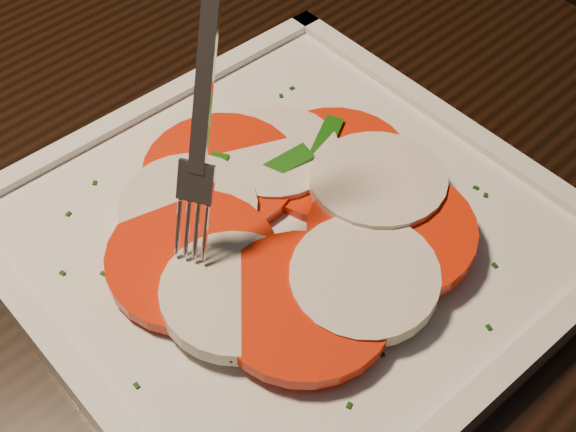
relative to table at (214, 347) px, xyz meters
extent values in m
cube|color=black|center=(0.00, 0.00, 0.08)|extent=(1.29, 0.94, 0.04)
cylinder|color=black|center=(-0.50, 0.40, -0.30)|extent=(0.06, 0.06, 0.71)
cylinder|color=black|center=(-0.06, 0.52, -0.45)|extent=(0.04, 0.04, 0.41)
cube|color=silver|center=(0.03, 0.04, 0.11)|extent=(0.36, 0.36, 0.01)
cylinder|color=red|center=(0.02, 0.10, 0.12)|extent=(0.10, 0.10, 0.01)
cylinder|color=beige|center=(-0.01, 0.08, 0.12)|extent=(0.09, 0.09, 0.01)
cylinder|color=red|center=(-0.03, 0.05, 0.12)|extent=(0.10, 0.10, 0.01)
cylinder|color=beige|center=(-0.02, 0.01, 0.12)|extent=(0.09, 0.09, 0.02)
cylinder|color=red|center=(0.01, -0.01, 0.12)|extent=(0.10, 0.10, 0.01)
cylinder|color=beige|center=(0.05, -0.02, 0.12)|extent=(0.09, 0.09, 0.02)
cylinder|color=red|center=(0.08, 0.00, 0.13)|extent=(0.10, 0.10, 0.01)
cylinder|color=beige|center=(0.09, 0.04, 0.13)|extent=(0.09, 0.09, 0.02)
cylinder|color=red|center=(0.09, 0.07, 0.13)|extent=(0.10, 0.10, 0.01)
cylinder|color=beige|center=(0.06, 0.10, 0.13)|extent=(0.09, 0.09, 0.02)
cube|color=#15510D|center=(0.06, -0.03, 0.12)|extent=(0.02, 0.05, 0.00)
cube|color=#15510D|center=(0.01, 0.11, 0.12)|extent=(0.03, 0.05, 0.00)
cube|color=#15510D|center=(0.07, 0.00, 0.12)|extent=(0.03, 0.03, 0.00)
cube|color=#15510D|center=(0.06, 0.01, 0.12)|extent=(0.03, 0.05, 0.01)
cube|color=#15510D|center=(-0.03, 0.04, 0.12)|extent=(0.03, 0.05, 0.00)
cube|color=#15510D|center=(0.00, 0.07, 0.12)|extent=(0.03, 0.05, 0.01)
cube|color=#15510D|center=(-0.01, -0.03, 0.12)|extent=(0.03, 0.05, 0.00)
cube|color=#15510D|center=(-0.03, 0.02, 0.12)|extent=(0.03, 0.04, 0.00)
cube|color=#15510D|center=(-0.03, 0.01, 0.12)|extent=(0.04, 0.01, 0.00)
cube|color=#15510D|center=(0.09, 0.10, 0.12)|extent=(0.04, 0.02, 0.00)
cube|color=#0E3509|center=(0.04, -0.09, 0.11)|extent=(0.00, 0.00, 0.00)
cube|color=#0E3509|center=(0.13, -0.03, 0.11)|extent=(0.00, 0.00, 0.00)
cube|color=#0E3509|center=(0.04, -0.05, 0.11)|extent=(0.00, 0.00, 0.00)
cube|color=#0E3509|center=(0.10, 0.11, 0.11)|extent=(0.00, 0.00, 0.00)
cube|color=#0E3509|center=(0.14, 0.10, 0.11)|extent=(0.00, 0.00, 0.00)
cube|color=#0E3509|center=(-0.09, -0.01, 0.11)|extent=(0.00, 0.00, 0.00)
cube|color=#0E3509|center=(-0.05, 0.15, 0.11)|extent=(0.00, 0.00, 0.00)
cube|color=#0E3509|center=(0.10, 0.15, 0.11)|extent=(0.00, 0.00, 0.00)
cube|color=#0E3509|center=(-0.03, -0.05, 0.11)|extent=(0.00, 0.00, 0.00)
cube|color=#0E3509|center=(-0.08, -0.03, 0.11)|extent=(0.00, 0.00, 0.00)
cube|color=#0E3509|center=(0.06, 0.14, 0.11)|extent=(0.00, 0.00, 0.00)
cube|color=#0E3509|center=(0.09, 0.12, 0.11)|extent=(0.00, 0.00, 0.00)
cube|color=#0E3509|center=(0.01, 0.14, 0.11)|extent=(0.00, 0.00, 0.00)
cube|color=#0E3509|center=(-0.05, 0.14, 0.11)|extent=(0.00, 0.00, 0.00)
cube|color=#0E3509|center=(-0.03, -0.04, 0.11)|extent=(0.00, 0.00, 0.00)
cube|color=#0E3509|center=(-0.05, -0.07, 0.11)|extent=(0.00, 0.00, 0.00)
cube|color=#0E3509|center=(0.16, 0.06, 0.11)|extent=(0.00, 0.00, 0.00)
cube|color=#0E3509|center=(0.11, 0.15, 0.11)|extent=(0.00, 0.00, 0.00)
cube|color=#0E3509|center=(0.13, 0.01, 0.11)|extent=(0.00, 0.00, 0.00)
cube|color=#0E3509|center=(0.10, 0.11, 0.11)|extent=(0.00, 0.00, 0.00)
camera|label=1|loc=(0.23, -0.20, 0.49)|focal=50.00mm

